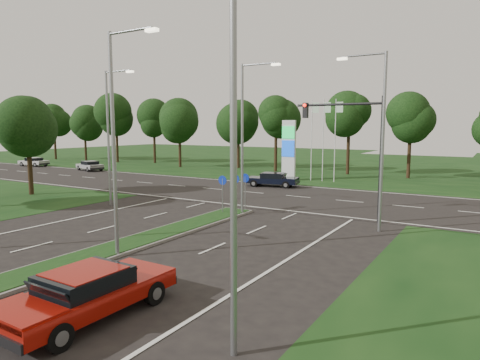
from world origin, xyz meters
The scene contains 17 objects.
verge_far centered at (0.00, 55.00, 0.00)m, with size 160.00×50.00×0.02m, color black.
cross_road centered at (0.00, 24.00, 0.00)m, with size 160.00×12.00×0.02m, color black.
median_kerb centered at (0.00, 4.00, 0.06)m, with size 2.00×26.00×0.12m, color slate.
streetlight_median_near centered at (1.00, 6.00, 5.08)m, with size 2.53×0.22×9.00m.
streetlight_median_far centered at (1.00, 16.00, 5.08)m, with size 2.53×0.22×9.00m.
streetlight_left_far centered at (-8.30, 14.00, 5.08)m, with size 2.53×0.22×9.00m.
streetlight_right_far centered at (8.80, 16.00, 5.08)m, with size 2.53×0.22×9.00m.
streetlight_right_near centered at (8.80, 2.00, 5.08)m, with size 2.53×0.22×9.00m.
traffic_signal centered at (7.19, 18.00, 4.65)m, with size 5.10×0.42×7.00m.
median_signs centered at (0.00, 16.40, 1.71)m, with size 1.16×1.76×2.38m.
gas_pylon centered at (-3.79, 33.05, 3.20)m, with size 5.80×1.26×8.00m.
tree_left_far centered at (-17.90, 13.93, 6.11)m, with size 5.20×5.20×8.86m.
treeline_far centered at (0.10, 39.93, 6.83)m, with size 6.00×6.00×9.90m.
red_sedan centered at (4.44, 1.56, 0.75)m, with size 2.19×5.08×1.39m.
navy_sedan centered at (-3.26, 28.00, 0.67)m, with size 4.85×2.76×1.26m.
far_car_a centered at (-28.86, 28.99, 0.64)m, with size 4.48×2.83×1.20m.
far_car_b centered at (-40.26, 29.00, 0.64)m, with size 4.28×2.18×1.19m.
Camera 1 is at (14.04, -6.00, 5.32)m, focal length 32.00 mm.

